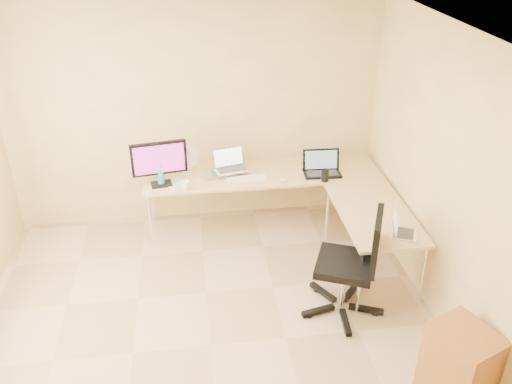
{
  "coord_description": "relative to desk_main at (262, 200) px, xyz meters",
  "views": [
    {
      "loc": [
        -0.06,
        -3.47,
        3.46
      ],
      "look_at": [
        0.55,
        1.1,
        0.9
      ],
      "focal_mm": 37.44,
      "sensor_mm": 36.0,
      "label": 1
    }
  ],
  "objects": [
    {
      "name": "desk_fan",
      "position": [
        -0.84,
        0.07,
        0.53
      ],
      "size": [
        0.29,
        0.29,
        0.32
      ],
      "primitive_type": "cylinder",
      "rotation": [
        0.0,
        0.0,
        -0.18
      ],
      "color": "white",
      "rests_on": "desk_main"
    },
    {
      "name": "desk_return",
      "position": [
        0.98,
        -1.0,
        0.0
      ],
      "size": [
        0.7,
        1.3,
        0.73
      ],
      "primitive_type": "cube",
      "color": "tan",
      "rests_on": "ground"
    },
    {
      "name": "white_box",
      "position": [
        -1.13,
        0.2,
        0.41
      ],
      "size": [
        0.26,
        0.21,
        0.08
      ],
      "primitive_type": "cube",
      "rotation": [
        0.0,
        0.0,
        0.22
      ],
      "color": "white",
      "rests_on": "desk_main"
    },
    {
      "name": "water_bottle",
      "position": [
        -1.13,
        -0.14,
        0.5
      ],
      "size": [
        0.08,
        0.08,
        0.27
      ],
      "primitive_type": "cylinder",
      "rotation": [
        0.0,
        0.0,
        0.04
      ],
      "color": "#3776C1",
      "rests_on": "desk_main"
    },
    {
      "name": "office_chair",
      "position": [
        0.54,
        -1.53,
        0.13
      ],
      "size": [
        0.86,
        0.86,
        1.09
      ],
      "primitive_type": "cube",
      "rotation": [
        0.0,
        0.0,
        -0.4
      ],
      "color": "black",
      "rests_on": "ground"
    },
    {
      "name": "laptop_center",
      "position": [
        -0.35,
        0.01,
        0.53
      ],
      "size": [
        0.42,
        0.36,
        0.24
      ],
      "primitive_type": "cube",
      "rotation": [
        0.0,
        0.0,
        0.24
      ],
      "color": "silver",
      "rests_on": "desk_main"
    },
    {
      "name": "laptop_return",
      "position": [
        1.11,
        -1.42,
        0.46
      ],
      "size": [
        0.37,
        0.34,
        0.2
      ],
      "primitive_type": "cube",
      "rotation": [
        0.0,
        0.0,
        1.14
      ],
      "color": "silver",
      "rests_on": "desk_return"
    },
    {
      "name": "keyboard",
      "position": [
        -0.21,
        -0.15,
        0.38
      ],
      "size": [
        0.45,
        0.16,
        0.02
      ],
      "primitive_type": "cube",
      "rotation": [
        0.0,
        0.0,
        0.08
      ],
      "color": "white",
      "rests_on": "desk_main"
    },
    {
      "name": "cabinet",
      "position": [
        1.13,
        -2.66,
        -0.01
      ],
      "size": [
        0.53,
        0.58,
        0.66
      ],
      "primitive_type": "cube",
      "rotation": [
        0.0,
        0.0,
        0.39
      ],
      "color": "#A45E2E",
      "rests_on": "ground"
    },
    {
      "name": "wall_back",
      "position": [
        -0.72,
        0.4,
        0.93
      ],
      "size": [
        4.5,
        0.0,
        4.5
      ],
      "primitive_type": "plane",
      "rotation": [
        1.57,
        0.0,
        0.0
      ],
      "color": "#E9C37B",
      "rests_on": "ground"
    },
    {
      "name": "floor",
      "position": [
        -0.72,
        -1.85,
        -0.36
      ],
      "size": [
        4.5,
        4.5,
        0.0
      ],
      "primitive_type": "plane",
      "color": "tan",
      "rests_on": "ground"
    },
    {
      "name": "desk_main",
      "position": [
        0.0,
        0.0,
        0.0
      ],
      "size": [
        2.65,
        0.7,
        0.73
      ],
      "primitive_type": "cube",
      "color": "tan",
      "rests_on": "ground"
    },
    {
      "name": "black_cup",
      "position": [
        0.64,
        -0.3,
        0.43
      ],
      "size": [
        0.1,
        0.1,
        0.14
      ],
      "primitive_type": "cylinder",
      "rotation": [
        0.0,
        0.0,
        0.32
      ],
      "color": "black",
      "rests_on": "desk_main"
    },
    {
      "name": "mouse",
      "position": [
        0.2,
        -0.24,
        0.38
      ],
      "size": [
        0.1,
        0.08,
        0.03
      ],
      "primitive_type": "ellipsoid",
      "rotation": [
        0.0,
        0.0,
        -0.36
      ],
      "color": "silver",
      "rests_on": "desk_main"
    },
    {
      "name": "cd_stack",
      "position": [
        -0.63,
        -0.08,
        0.38
      ],
      "size": [
        0.14,
        0.14,
        0.03
      ],
      "primitive_type": "cylinder",
      "rotation": [
        0.0,
        0.0,
        0.02
      ],
      "color": "#B3B3CE",
      "rests_on": "desk_main"
    },
    {
      "name": "papers",
      "position": [
        -0.98,
        -0.15,
        0.37
      ],
      "size": [
        0.34,
        0.36,
        0.01
      ],
      "primitive_type": "cube",
      "rotation": [
        0.0,
        0.0,
        0.55
      ],
      "color": "silver",
      "rests_on": "desk_main"
    },
    {
      "name": "book_stack",
      "position": [
        -0.44,
        0.13,
        0.39
      ],
      "size": [
        0.29,
        0.33,
        0.05
      ],
      "primitive_type": "cube",
      "rotation": [
        0.0,
        0.0,
        -0.37
      ],
      "color": "#286A5B",
      "rests_on": "desk_main"
    },
    {
      "name": "ceiling",
      "position": [
        -0.72,
        -1.85,
        2.24
      ],
      "size": [
        4.5,
        4.5,
        0.0
      ],
      "primitive_type": "plane",
      "rotation": [
        3.14,
        0.0,
        0.0
      ],
      "color": "white",
      "rests_on": "ground"
    },
    {
      "name": "mug",
      "position": [
        -0.87,
        -0.3,
        0.41
      ],
      "size": [
        0.14,
        0.14,
        0.1
      ],
      "primitive_type": "imported",
      "rotation": [
        0.0,
        0.0,
        -0.36
      ],
      "color": "white",
      "rests_on": "desk_main"
    },
    {
      "name": "monitor",
      "position": [
        -1.13,
        -0.15,
        0.62
      ],
      "size": [
        0.61,
        0.28,
        0.5
      ],
      "primitive_type": "cube",
      "rotation": [
        0.0,
        0.0,
        0.16
      ],
      "color": "black",
      "rests_on": "desk_main"
    },
    {
      "name": "wall_right",
      "position": [
        1.38,
        -1.85,
        0.93
      ],
      "size": [
        0.0,
        4.5,
        4.5
      ],
      "primitive_type": "plane",
      "rotation": [
        1.57,
        0.0,
        -1.57
      ],
      "color": "#E9C37B",
      "rests_on": "ground"
    },
    {
      "name": "laptop_black",
      "position": [
        0.66,
        -0.13,
        0.49
      ],
      "size": [
        0.42,
        0.32,
        0.26
      ],
      "primitive_type": "cube",
      "rotation": [
        0.0,
        0.0,
        -0.04
      ],
      "color": "black",
      "rests_on": "desk_main"
    }
  ]
}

